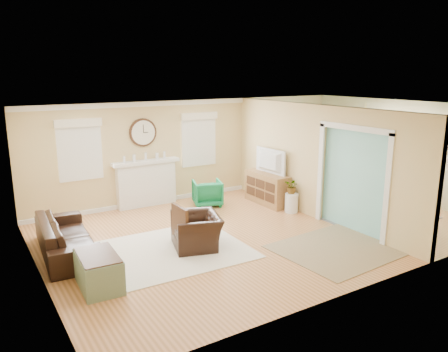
{
  "coord_description": "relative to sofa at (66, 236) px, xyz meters",
  "views": [
    {
      "loc": [
        -5.41,
        -7.17,
        3.28
      ],
      "look_at": [
        -0.8,
        0.3,
        1.2
      ],
      "focal_mm": 35.0,
      "sensor_mm": 36.0,
      "label": 1
    }
  ],
  "objects": [
    {
      "name": "wall_front",
      "position": [
        3.91,
        -3.82,
        0.97
      ],
      "size": [
        9.0,
        0.02,
        2.6
      ],
      "primitive_type": "cube",
      "color": "#DAB676",
      "rests_on": "ground"
    },
    {
      "name": "partition",
      "position": [
        5.42,
        -0.54,
        1.03
      ],
      "size": [
        0.17,
        6.0,
        2.6
      ],
      "color": "#DAB676",
      "rests_on": "ground"
    },
    {
      "name": "rug_cream",
      "position": [
        1.73,
        -0.92,
        -0.32
      ],
      "size": [
        2.73,
        2.38,
        0.01
      ],
      "primitive_type": "cube",
      "rotation": [
        0.0,
        0.0,
        -0.02
      ],
      "color": "#EEE0C8",
      "rests_on": "floor"
    },
    {
      "name": "sofa",
      "position": [
        0.0,
        0.0,
        0.0
      ],
      "size": [
        1.03,
        2.32,
        0.66
      ],
      "primitive_type": "imported",
      "rotation": [
        0.0,
        0.0,
        1.51
      ],
      "color": "black",
      "rests_on": "floor"
    },
    {
      "name": "wall_clock",
      "position": [
        2.41,
        2.15,
        1.52
      ],
      "size": [
        0.7,
        0.07,
        0.7
      ],
      "color": "#472B18",
      "rests_on": "wall_back"
    },
    {
      "name": "window_right",
      "position": [
        3.96,
        2.13,
        1.33
      ],
      "size": [
        1.05,
        0.13,
        1.42
      ],
      "color": "white",
      "rests_on": "wall_back"
    },
    {
      "name": "ceiling",
      "position": [
        3.91,
        -0.82,
        2.27
      ],
      "size": [
        9.0,
        6.0,
        0.02
      ],
      "primitive_type": "cube",
      "color": "white",
      "rests_on": "wall_back"
    },
    {
      "name": "green_chair",
      "position": [
        3.72,
        1.27,
        -0.01
      ],
      "size": [
        0.88,
        0.89,
        0.64
      ],
      "primitive_type": "imported",
      "rotation": [
        0.0,
        0.0,
        2.82
      ],
      "color": "#067337",
      "rests_on": "floor"
    },
    {
      "name": "window_left",
      "position": [
        0.86,
        2.13,
        1.33
      ],
      "size": [
        1.05,
        0.13,
        1.42
      ],
      "color": "white",
      "rests_on": "wall_back"
    },
    {
      "name": "dining_chair_w",
      "position": [
        6.01,
        -0.87,
        0.25
      ],
      "size": [
        0.55,
        0.55,
        0.99
      ],
      "color": "white",
      "rests_on": "floor"
    },
    {
      "name": "rug_jute",
      "position": [
        4.47,
        -2.52,
        -0.32
      ],
      "size": [
        2.42,
        2.03,
        0.01
      ],
      "primitive_type": "cube",
      "rotation": [
        0.0,
        0.0,
        0.06
      ],
      "color": "#998860",
      "rests_on": "floor"
    },
    {
      "name": "dining_chair_e",
      "position": [
        7.24,
        -0.86,
        0.24
      ],
      "size": [
        0.49,
        0.49,
        0.96
      ],
      "color": "slate",
      "rests_on": "floor"
    },
    {
      "name": "fireplace",
      "position": [
        2.41,
        2.06,
        0.27
      ],
      "size": [
        1.7,
        0.3,
        1.17
      ],
      "color": "white",
      "rests_on": "ground"
    },
    {
      "name": "tv",
      "position": [
        5.08,
        0.6,
        0.78
      ],
      "size": [
        0.19,
        1.08,
        0.62
      ],
      "primitive_type": "imported",
      "rotation": [
        0.0,
        0.0,
        1.62
      ],
      "color": "black",
      "rests_on": "credenza"
    },
    {
      "name": "french_doors",
      "position": [
        8.36,
        -0.82,
        0.77
      ],
      "size": [
        0.06,
        1.7,
        2.2
      ],
      "color": "white",
      "rests_on": "ground"
    },
    {
      "name": "wall_back",
      "position": [
        3.91,
        2.18,
        0.97
      ],
      "size": [
        9.0,
        0.02,
        2.6
      ],
      "primitive_type": "cube",
      "color": "#DAB676",
      "rests_on": "ground"
    },
    {
      "name": "dining_table",
      "position": [
        6.62,
        -0.93,
        0.01
      ],
      "size": [
        1.46,
        2.11,
        0.68
      ],
      "primitive_type": "imported",
      "rotation": [
        0.0,
        0.0,
        1.36
      ],
      "color": "#472B18",
      "rests_on": "floor"
    },
    {
      "name": "trunk",
      "position": [
        0.13,
        -1.63,
        -0.06
      ],
      "size": [
        0.63,
        0.98,
        0.55
      ],
      "color": "gray",
      "rests_on": "floor"
    },
    {
      "name": "dining_chair_n",
      "position": [
        6.62,
        0.11,
        0.26
      ],
      "size": [
        0.47,
        0.47,
        1.0
      ],
      "color": "slate",
      "rests_on": "floor"
    },
    {
      "name": "rug_grey",
      "position": [
        6.62,
        -0.93,
        -0.32
      ],
      "size": [
        2.48,
        3.1,
        0.01
      ],
      "primitive_type": "cube",
      "color": "slate",
      "rests_on": "floor"
    },
    {
      "name": "dining_chair_s",
      "position": [
        6.55,
        -2.11,
        0.19
      ],
      "size": [
        0.45,
        0.45,
        0.88
      ],
      "color": "slate",
      "rests_on": "floor"
    },
    {
      "name": "credenza",
      "position": [
        5.1,
        0.6,
        0.07
      ],
      "size": [
        0.46,
        1.36,
        0.8
      ],
      "color": "#AB7F49",
      "rests_on": "floor"
    },
    {
      "name": "garden_stool",
      "position": [
        5.16,
        -0.29,
        -0.1
      ],
      "size": [
        0.32,
        0.32,
        0.46
      ],
      "primitive_type": "cylinder",
      "color": "white",
      "rests_on": "floor"
    },
    {
      "name": "pendant",
      "position": [
        6.91,
        -0.82,
        1.87
      ],
      "size": [
        0.3,
        0.3,
        0.55
      ],
      "color": "gold",
      "rests_on": "ceiling"
    },
    {
      "name": "floor",
      "position": [
        3.91,
        -0.82,
        -0.33
      ],
      "size": [
        9.0,
        9.0,
        0.0
      ],
      "primitive_type": "plane",
      "color": "#A66735",
      "rests_on": "ground"
    },
    {
      "name": "wall_left",
      "position": [
        -0.59,
        -0.82,
        0.97
      ],
      "size": [
        0.02,
        6.0,
        2.6
      ],
      "primitive_type": "cube",
      "color": "#DAB676",
      "rests_on": "ground"
    },
    {
      "name": "eames_chair",
      "position": [
        2.2,
        -0.99,
        -0.01
      ],
      "size": [
        1.11,
        1.19,
        0.64
      ],
      "primitive_type": "imported",
      "rotation": [
        0.0,
        0.0,
        -1.86
      ],
      "color": "black",
      "rests_on": "floor"
    },
    {
      "name": "potted_plant",
      "position": [
        5.16,
        -0.29,
        0.32
      ],
      "size": [
        0.38,
        0.41,
        0.37
      ],
      "primitive_type": "imported",
      "rotation": [
        0.0,
        0.0,
        5.02
      ],
      "color": "#337F33",
      "rests_on": "garden_stool"
    },
    {
      "name": "wall_right",
      "position": [
        8.41,
        -0.82,
        0.97
      ],
      "size": [
        0.02,
        6.0,
        2.6
      ],
      "primitive_type": "cube",
      "color": "#DAB676",
      "rests_on": "ground"
    }
  ]
}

